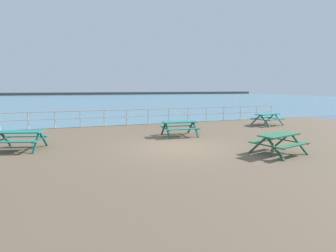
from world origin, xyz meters
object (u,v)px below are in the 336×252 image
Objects in this scene: picnic_table_near_left at (268,117)px; picnic_table_mid_centre at (179,125)px; picnic_table_far_right at (20,136)px; picnic_table_near_right at (279,139)px.

picnic_table_near_left is 1.14× the size of picnic_table_mid_centre.
picnic_table_near_left is at bearing 25.98° from picnic_table_far_right.
picnic_table_near_right is 10.45m from picnic_table_far_right.
picnic_table_near_right is at bearing -7.61° from picnic_table_far_right.
picnic_table_mid_centre is (-2.18, 4.94, 0.00)m from picnic_table_near_right.
picnic_table_mid_centre is 7.48m from picnic_table_far_right.
picnic_table_near_left and picnic_table_near_right have the same top height.
picnic_table_near_left is at bearing 38.12° from picnic_table_near_right.
picnic_table_mid_centre is at bearing 179.73° from picnic_table_near_left.
picnic_table_near_left is 14.97m from picnic_table_far_right.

